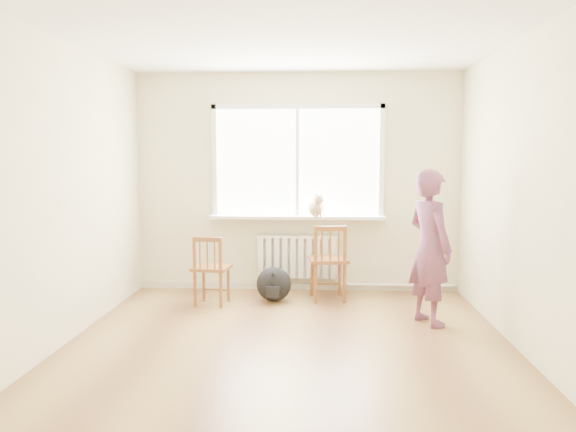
# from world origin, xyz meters

# --- Properties ---
(floor) EXTENTS (4.50, 4.50, 0.00)m
(floor) POSITION_xyz_m (0.00, 0.00, 0.00)
(floor) COLOR #9E7940
(floor) RESTS_ON ground
(ceiling) EXTENTS (4.50, 4.50, 0.00)m
(ceiling) POSITION_xyz_m (0.00, 0.00, 2.70)
(ceiling) COLOR white
(ceiling) RESTS_ON back_wall
(back_wall) EXTENTS (4.00, 0.01, 2.70)m
(back_wall) POSITION_xyz_m (0.00, 2.25, 1.35)
(back_wall) COLOR beige
(back_wall) RESTS_ON ground
(window) EXTENTS (2.12, 0.05, 1.42)m
(window) POSITION_xyz_m (0.00, 2.22, 1.66)
(window) COLOR white
(window) RESTS_ON back_wall
(windowsill) EXTENTS (2.15, 0.22, 0.04)m
(windowsill) POSITION_xyz_m (0.00, 2.14, 0.93)
(windowsill) COLOR white
(windowsill) RESTS_ON back_wall
(radiator) EXTENTS (1.00, 0.12, 0.55)m
(radiator) POSITION_xyz_m (0.00, 2.16, 0.44)
(radiator) COLOR white
(radiator) RESTS_ON back_wall
(heating_pipe) EXTENTS (1.40, 0.04, 0.04)m
(heating_pipe) POSITION_xyz_m (1.25, 2.19, 0.08)
(heating_pipe) COLOR silver
(heating_pipe) RESTS_ON back_wall
(baseboard) EXTENTS (4.00, 0.03, 0.08)m
(baseboard) POSITION_xyz_m (0.00, 2.23, 0.04)
(baseboard) COLOR beige
(baseboard) RESTS_ON ground
(chair_left) EXTENTS (0.43, 0.42, 0.79)m
(chair_left) POSITION_xyz_m (-0.95, 1.43, 0.40)
(chair_left) COLOR brown
(chair_left) RESTS_ON floor
(chair_right) EXTENTS (0.49, 0.47, 0.89)m
(chair_right) POSITION_xyz_m (0.38, 1.71, 0.45)
(chair_right) COLOR brown
(chair_right) RESTS_ON floor
(person) EXTENTS (0.59, 0.67, 1.55)m
(person) POSITION_xyz_m (1.37, 0.86, 0.78)
(person) COLOR #BB3E4D
(person) RESTS_ON floor
(cat) EXTENTS (0.26, 0.44, 0.30)m
(cat) POSITION_xyz_m (0.23, 2.05, 1.07)
(cat) COLOR beige
(cat) RESTS_ON windowsill
(backpack) EXTENTS (0.45, 0.37, 0.40)m
(backpack) POSITION_xyz_m (-0.25, 1.64, 0.20)
(backpack) COLOR black
(backpack) RESTS_ON floor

